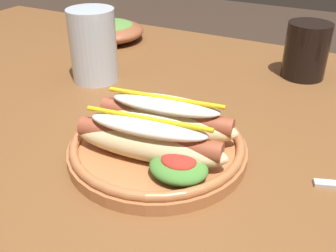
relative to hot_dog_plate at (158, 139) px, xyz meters
name	(u,v)px	position (x,y,z in m)	size (l,w,h in m)	color
dining_table	(159,160)	(-0.06, 0.11, -0.12)	(1.50, 0.86, 0.74)	brown
hot_dog_plate	(158,139)	(0.00, 0.00, 0.00)	(0.24, 0.24, 0.08)	#B77042
soda_cup	(306,50)	(0.11, 0.37, 0.03)	(0.08, 0.08, 0.10)	black
water_cup	(93,46)	(-0.23, 0.17, 0.04)	(0.09, 0.09, 0.13)	silver
side_bowl	(110,30)	(-0.34, 0.38, 0.00)	(0.16, 0.16, 0.05)	brown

